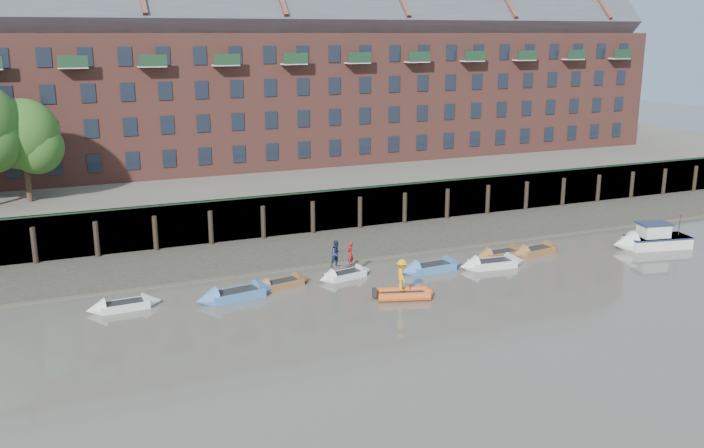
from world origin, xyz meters
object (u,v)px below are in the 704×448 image
rowboat_5 (492,264)px  rowboat_6 (501,254)px  person_rower_b (337,254)px  rowboat_1 (236,294)px  rib_tender (405,294)px  rowboat_0 (124,305)px  rowboat_3 (346,275)px  motor_launch (646,240)px  rowboat_2 (282,284)px  person_rower_a (350,253)px  rowboat_4 (432,267)px  person_rib_crew (402,275)px  rowboat_7 (536,251)px

rowboat_5 → rowboat_6: size_ratio=1.15×
rowboat_6 → person_rower_b: (-12.32, 0.21, 1.42)m
rowboat_1 → rib_tender: bearing=-30.8°
rowboat_1 → person_rower_b: size_ratio=2.96×
rowboat_0 → rib_tender: (15.49, -4.71, 0.04)m
rowboat_3 → motor_launch: bearing=-17.3°
rowboat_0 → rowboat_2: bearing=-2.2°
rowboat_3 → person_rower_a: 1.40m
rowboat_6 → rowboat_4: bearing=-173.9°
rowboat_2 → person_rib_crew: bearing=-50.4°
rowboat_4 → person_rib_crew: person_rib_crew is taller
rowboat_4 → motor_launch: size_ratio=0.79×
rowboat_4 → person_rower_a: size_ratio=3.03×
person_rower_a → rowboat_4: bearing=129.0°
motor_launch → person_rib_crew: size_ratio=3.23×
rowboat_4 → person_rower_a: bearing=166.4°
rowboat_5 → person_rower_a: person_rower_a is taller
rowboat_0 → rowboat_1: (6.29, -0.83, 0.04)m
rowboat_1 → motor_launch: motor_launch is taller
rowboat_3 → motor_launch: size_ratio=0.67×
rowboat_5 → motor_launch: bearing=3.0°
rib_tender → motor_launch: 21.01m
rowboat_0 → rowboat_5: (23.60, -1.68, 0.03)m
rowboat_0 → rowboat_5: size_ratio=0.87×
rowboat_0 → person_rower_a: 14.11m
rowboat_7 → person_rower_a: (-14.13, 0.50, 1.34)m
rowboat_7 → motor_launch: 8.43m
rowboat_5 → rib_tender: bearing=-153.9°
rowboat_4 → motor_launch: (16.87, -1.48, 0.37)m
person_rower_b → rowboat_3: bearing=-26.2°
rowboat_6 → motor_launch: 11.14m
rowboat_4 → person_rib_crew: size_ratio=2.54×
rowboat_1 → rowboat_5: size_ratio=1.05×
rowboat_0 → rowboat_3: size_ratio=1.04×
rowboat_4 → person_rib_crew: bearing=-140.1°
rowboat_3 → rowboat_4: (5.79, -0.92, 0.04)m
rowboat_6 → rib_tender: (-9.97, -4.77, 0.04)m
rowboat_1 → motor_launch: 30.10m
rowboat_2 → rowboat_5: 14.32m
rowboat_4 → person_rower_b: bearing=167.4°
rowboat_1 → rowboat_5: 17.33m
rowboat_5 → person_rib_crew: 8.99m
rowboat_1 → rowboat_6: 19.20m
person_rower_a → person_rower_b: bearing=-43.7°
rowboat_3 → rowboat_2: bearing=169.5°
rowboat_0 → rib_tender: 16.19m
rowboat_7 → person_rower_b: person_rower_b is taller
rowboat_1 → rowboat_7: bearing=-6.5°
person_rower_b → rib_tender: bearing=-76.5°
rowboat_0 → person_rower_b: size_ratio=2.45×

